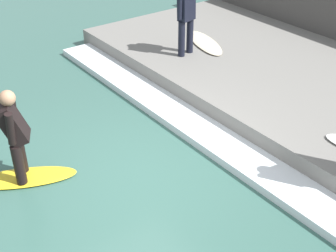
% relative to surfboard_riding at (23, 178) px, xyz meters
% --- Properties ---
extents(ground_plane, '(28.00, 28.00, 0.00)m').
position_rel_surfboard_riding_xyz_m(ground_plane, '(1.39, -0.99, -0.03)').
color(ground_plane, '#386056').
extents(concrete_ledge, '(4.40, 10.61, 0.41)m').
position_rel_surfboard_riding_xyz_m(concrete_ledge, '(5.56, -0.99, 0.17)').
color(concrete_ledge, slate).
rests_on(concrete_ledge, ground_plane).
extents(wave_foam_crest, '(0.71, 10.08, 0.14)m').
position_rel_surfboard_riding_xyz_m(wave_foam_crest, '(3.00, -0.99, 0.04)').
color(wave_foam_crest, silver).
rests_on(wave_foam_crest, ground_plane).
extents(surfboard_riding, '(1.66, 1.15, 0.06)m').
position_rel_surfboard_riding_xyz_m(surfboard_riding, '(0.00, 0.00, 0.00)').
color(surfboard_riding, yellow).
rests_on(surfboard_riding, ground_plane).
extents(surfer_riding, '(0.55, 0.59, 1.46)m').
position_rel_surfboard_riding_xyz_m(surfer_riding, '(-0.00, 0.00, 0.84)').
color(surfer_riding, black).
rests_on(surfer_riding, surfboard_riding).
extents(surfer_waiting_near, '(0.51, 0.30, 1.53)m').
position_rel_surfboard_riding_xyz_m(surfer_waiting_near, '(4.42, 1.58, 1.24)').
color(surfer_waiting_near, black).
rests_on(surfer_waiting_near, concrete_ledge).
extents(surfboard_waiting_near, '(1.00, 1.68, 0.06)m').
position_rel_surfboard_riding_xyz_m(surfboard_waiting_near, '(5.16, 1.77, 0.41)').
color(surfboard_waiting_near, beige).
rests_on(surfboard_waiting_near, concrete_ledge).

